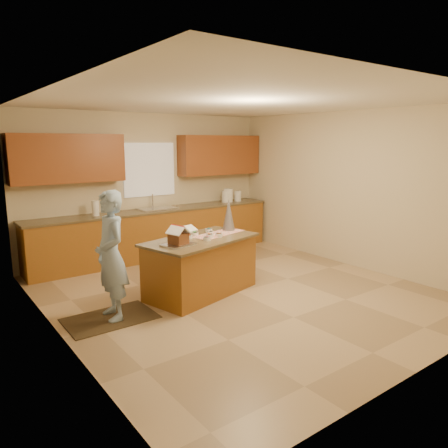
# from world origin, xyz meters

# --- Properties ---
(floor) EXTENTS (5.50, 5.50, 0.00)m
(floor) POSITION_xyz_m (0.00, 0.00, 0.00)
(floor) COLOR tan
(floor) RESTS_ON ground
(ceiling) EXTENTS (5.50, 5.50, 0.00)m
(ceiling) POSITION_xyz_m (0.00, 0.00, 2.70)
(ceiling) COLOR silver
(ceiling) RESTS_ON floor
(wall_back) EXTENTS (5.50, 5.50, 0.00)m
(wall_back) POSITION_xyz_m (0.00, 2.75, 1.35)
(wall_back) COLOR beige
(wall_back) RESTS_ON floor
(wall_front) EXTENTS (5.50, 5.50, 0.00)m
(wall_front) POSITION_xyz_m (0.00, -2.75, 1.35)
(wall_front) COLOR beige
(wall_front) RESTS_ON floor
(wall_left) EXTENTS (5.50, 5.50, 0.00)m
(wall_left) POSITION_xyz_m (-2.50, 0.00, 1.35)
(wall_left) COLOR beige
(wall_left) RESTS_ON floor
(wall_right) EXTENTS (5.50, 5.50, 0.00)m
(wall_right) POSITION_xyz_m (2.50, 0.00, 1.35)
(wall_right) COLOR beige
(wall_right) RESTS_ON floor
(stone_accent) EXTENTS (0.00, 2.50, 2.50)m
(stone_accent) POSITION_xyz_m (-2.48, -0.80, 1.25)
(stone_accent) COLOR gray
(stone_accent) RESTS_ON wall_left
(window_curtain) EXTENTS (1.05, 0.03, 1.00)m
(window_curtain) POSITION_xyz_m (0.00, 2.72, 1.65)
(window_curtain) COLOR white
(window_curtain) RESTS_ON wall_back
(back_counter_base) EXTENTS (4.80, 0.60, 0.88)m
(back_counter_base) POSITION_xyz_m (0.00, 2.45, 0.44)
(back_counter_base) COLOR #954C1E
(back_counter_base) RESTS_ON floor
(back_counter_top) EXTENTS (4.85, 0.63, 0.04)m
(back_counter_top) POSITION_xyz_m (0.00, 2.45, 0.90)
(back_counter_top) COLOR brown
(back_counter_top) RESTS_ON back_counter_base
(upper_cabinet_left) EXTENTS (1.85, 0.35, 0.80)m
(upper_cabinet_left) POSITION_xyz_m (-1.55, 2.57, 1.90)
(upper_cabinet_left) COLOR #9C4C21
(upper_cabinet_left) RESTS_ON wall_back
(upper_cabinet_right) EXTENTS (1.85, 0.35, 0.80)m
(upper_cabinet_right) POSITION_xyz_m (1.55, 2.57, 1.90)
(upper_cabinet_right) COLOR #9C4C21
(upper_cabinet_right) RESTS_ON wall_back
(sink) EXTENTS (0.70, 0.45, 0.12)m
(sink) POSITION_xyz_m (0.00, 2.45, 0.89)
(sink) COLOR silver
(sink) RESTS_ON back_counter_top
(faucet) EXTENTS (0.03, 0.03, 0.28)m
(faucet) POSITION_xyz_m (0.00, 2.63, 1.06)
(faucet) COLOR silver
(faucet) RESTS_ON back_counter_top
(island_base) EXTENTS (1.75, 1.17, 0.78)m
(island_base) POSITION_xyz_m (-0.45, 0.29, 0.39)
(island_base) COLOR #954C1E
(island_base) RESTS_ON floor
(island_top) EXTENTS (1.83, 1.25, 0.04)m
(island_top) POSITION_xyz_m (-0.45, 0.29, 0.80)
(island_top) COLOR brown
(island_top) RESTS_ON island_base
(table_runner) EXTENTS (0.94, 0.53, 0.01)m
(table_runner) POSITION_xyz_m (-0.06, 0.39, 0.82)
(table_runner) COLOR #A21E0B
(table_runner) RESTS_ON island_top
(baking_tray) EXTENTS (0.47, 0.39, 0.02)m
(baking_tray) POSITION_xyz_m (-0.91, 0.13, 0.83)
(baking_tray) COLOR silver
(baking_tray) RESTS_ON island_top
(cookbook) EXTENTS (0.23, 0.20, 0.08)m
(cookbook) POSITION_xyz_m (-0.40, 0.65, 0.90)
(cookbook) COLOR white
(cookbook) RESTS_ON island_top
(tinsel_tree) EXTENTS (0.24, 0.24, 0.49)m
(tinsel_tree) POSITION_xyz_m (0.21, 0.50, 1.06)
(tinsel_tree) COLOR #B6B6C3
(tinsel_tree) RESTS_ON island_top
(rug) EXTENTS (1.08, 0.71, 0.01)m
(rug) POSITION_xyz_m (-1.87, 0.20, 0.01)
(rug) COLOR black
(rug) RESTS_ON floor
(boy) EXTENTS (0.41, 0.60, 1.59)m
(boy) POSITION_xyz_m (-1.82, 0.20, 0.81)
(boy) COLOR #9ABBDB
(boy) RESTS_ON rug
(canister_a) EXTENTS (0.17, 0.17, 0.24)m
(canister_a) POSITION_xyz_m (1.62, 2.45, 1.04)
(canister_a) COLOR white
(canister_a) RESTS_ON back_counter_top
(canister_b) EXTENTS (0.20, 0.20, 0.28)m
(canister_b) POSITION_xyz_m (1.69, 2.45, 1.06)
(canister_b) COLOR white
(canister_b) RESTS_ON back_counter_top
(canister_c) EXTENTS (0.15, 0.15, 0.22)m
(canister_c) POSITION_xyz_m (1.94, 2.45, 1.03)
(canister_c) COLOR white
(canister_c) RESTS_ON back_counter_top
(paper_towel) EXTENTS (0.12, 0.12, 0.26)m
(paper_towel) POSITION_xyz_m (-1.18, 2.45, 1.05)
(paper_towel) COLOR white
(paper_towel) RESTS_ON back_counter_top
(gingerbread_house) EXTENTS (0.30, 0.30, 0.25)m
(gingerbread_house) POSITION_xyz_m (-0.91, 0.13, 0.93)
(gingerbread_house) COLOR brown
(gingerbread_house) RESTS_ON baking_tray
(candy_bowls) EXTENTS (0.71, 0.55, 0.05)m
(candy_bowls) POSITION_xyz_m (-0.37, 0.38, 0.84)
(candy_bowls) COLOR orange
(candy_bowls) RESTS_ON island_top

